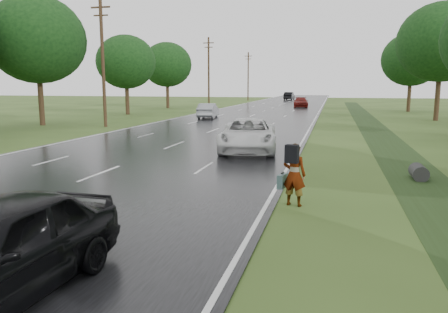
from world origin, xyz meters
The scene contains 18 objects.
road centered at (0.00, 45.00, 0.02)m, with size 14.00×180.00×0.04m, color black.
edge_stripe_east centered at (6.75, 45.00, 0.04)m, with size 0.12×180.00×0.01m, color silver.
edge_stripe_west centered at (-6.75, 45.00, 0.04)m, with size 0.12×180.00×0.01m, color silver.
center_line centered at (0.00, 45.00, 0.04)m, with size 0.12×180.00×0.01m, color silver.
drainage_ditch centered at (11.50, 18.71, 0.04)m, with size 2.20×120.00×0.56m.
utility_pole_mid centered at (-9.20, 25.00, 5.20)m, with size 1.60×0.26×10.00m.
utility_pole_far centered at (-9.20, 55.00, 5.20)m, with size 1.60×0.26×10.00m.
utility_pole_distant centered at (-9.20, 85.00, 5.20)m, with size 1.60×0.26×10.00m.
tree_east_d centered at (17.80, 38.00, 7.15)m, with size 8.00×8.00×10.76m.
tree_east_f centered at (17.50, 52.00, 6.37)m, with size 7.20×7.20×9.62m.
tree_west_c centered at (-15.00, 25.00, 6.92)m, with size 7.80×7.80×10.43m.
tree_west_d centered at (-14.20, 39.00, 5.82)m, with size 6.60×6.60×8.80m.
tree_west_f centered at (-14.80, 53.00, 6.14)m, with size 7.00×7.00×9.29m.
pedestrian centered at (7.45, 5.45, 0.91)m, with size 0.84×0.83×1.76m.
white_pickup centered at (4.35, 14.88, 0.86)m, with size 2.71×5.88×1.63m, color white.
silver_sedan centered at (-3.65, 35.34, 0.78)m, with size 1.56×4.47×1.47m, color #93969B.
far_car_red centered at (3.74, 58.92, 0.77)m, with size 2.06×5.06×1.47m, color #660F0B.
far_car_dark centered at (-1.00, 89.75, 0.88)m, with size 1.78×5.11×1.68m, color black.
Camera 1 is at (8.45, -6.50, 3.35)m, focal length 35.00 mm.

